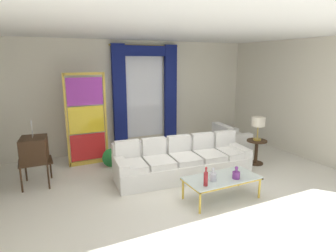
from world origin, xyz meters
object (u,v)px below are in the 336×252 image
stained_glass_divider (87,122)px  round_side_table (256,150)px  couch_white_long (182,162)px  armchair_white (230,142)px  vintage_tv (34,151)px  bottle_blue_decanter (213,176)px  peacock_figurine (113,158)px  table_lamp_brass (258,123)px  coffee_table (222,179)px  bottle_crystal_tall (206,178)px  bottle_amber_squat (236,174)px

stained_glass_divider → round_side_table: 4.12m
couch_white_long → round_side_table: bearing=-4.6°
armchair_white → stained_glass_divider: bearing=168.1°
vintage_tv → round_side_table: vintage_tv is taller
vintage_tv → bottle_blue_decanter: bearing=-37.7°
couch_white_long → peacock_figurine: bearing=137.7°
table_lamp_brass → couch_white_long: bearing=175.4°
coffee_table → bottle_crystal_tall: bearing=-159.5°
peacock_figurine → table_lamp_brass: 3.55m
round_side_table → table_lamp_brass: 0.67m
vintage_tv → table_lamp_brass: vintage_tv is taller
bottle_blue_decanter → stained_glass_divider: (-1.60, 2.91, 0.56)m
bottle_crystal_tall → round_side_table: 2.64m
table_lamp_brass → stained_glass_divider: bearing=154.4°
couch_white_long → round_side_table: 1.98m
armchair_white → round_side_table: 0.99m
coffee_table → bottle_blue_decanter: (-0.23, -0.05, 0.12)m
round_side_table → coffee_table: bearing=-148.8°
stained_glass_divider → round_side_table: size_ratio=3.70×
coffee_table → peacock_figurine: peacock_figurine is taller
coffee_table → bottle_amber_squat: bearing=-37.9°
round_side_table → table_lamp_brass: (0.00, 0.00, 0.67)m
bottle_crystal_tall → bottle_amber_squat: (0.66, 0.02, -0.06)m
bottle_blue_decanter → peacock_figurine: bearing=115.0°
bottle_amber_squat → armchair_white: size_ratio=0.26×
stained_glass_divider → table_lamp_brass: size_ratio=3.86×
bottle_blue_decanter → peacock_figurine: bottle_blue_decanter is taller
bottle_blue_decanter → bottle_crystal_tall: size_ratio=0.71×
bottle_crystal_tall → vintage_tv: size_ratio=0.25×
armchair_white → peacock_figurine: (-3.18, 0.29, -0.07)m
couch_white_long → vintage_tv: 3.02m
stained_glass_divider → table_lamp_brass: 4.06m
couch_white_long → stained_glass_divider: bearing=136.7°
couch_white_long → vintage_tv: (-2.87, 0.83, 0.42)m
table_lamp_brass → peacock_figurine: bearing=158.2°
peacock_figurine → couch_white_long: bearing=-42.3°
peacock_figurine → round_side_table: 3.45m
bottle_crystal_tall → vintage_tv: (-2.54, 2.27, 0.18)m
bottle_blue_decanter → armchair_white: (2.04, 2.15, -0.21)m
armchair_white → stained_glass_divider: size_ratio=0.40×
coffee_table → vintage_tv: vintage_tv is taller
armchair_white → round_side_table: armchair_white is taller
bottle_amber_squat → peacock_figurine: (-1.56, 2.55, -0.27)m
coffee_table → stained_glass_divider: size_ratio=0.62×
bottle_blue_decanter → table_lamp_brass: 2.43m
couch_white_long → bottle_crystal_tall: size_ratio=8.86×
armchair_white → couch_white_long: bearing=-156.9°
couch_white_long → bottle_amber_squat: bearing=-77.0°
couch_white_long → round_side_table: (1.97, -0.16, 0.05)m
bottle_crystal_tall → armchair_white: size_ratio=0.38×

